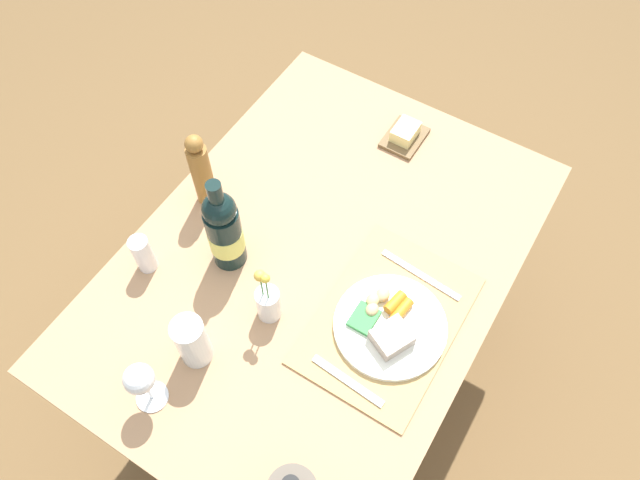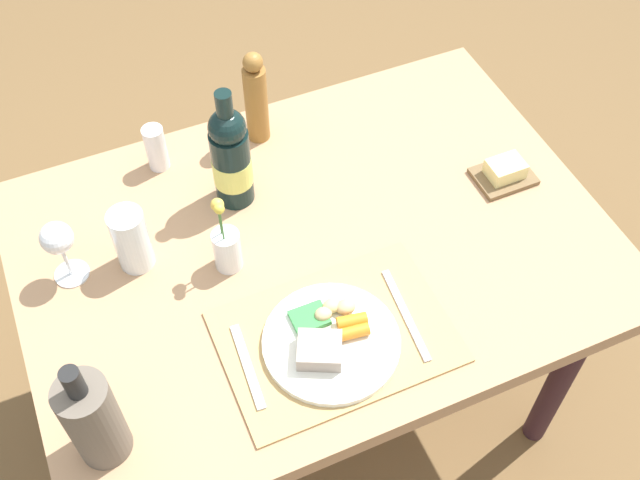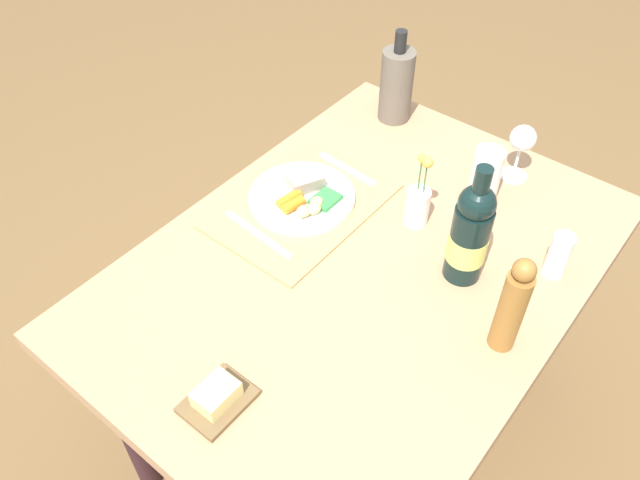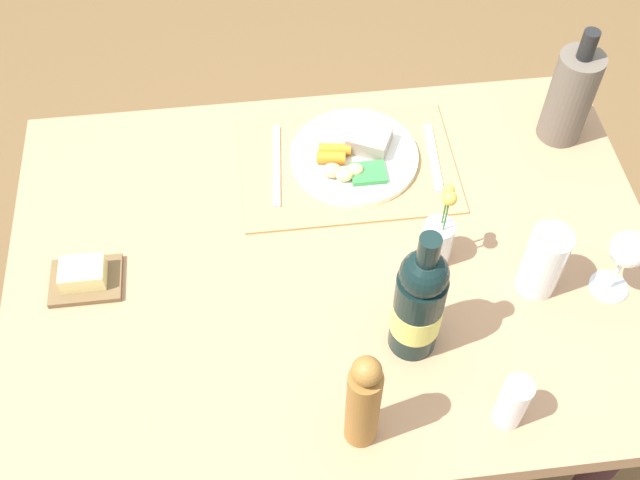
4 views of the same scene
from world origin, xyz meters
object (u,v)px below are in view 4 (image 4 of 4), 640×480
(flower_vase, at_px, (438,239))
(salt_shaker, at_px, (513,402))
(water_tumbler, at_px, (543,265))
(knife, at_px, (277,165))
(cooler_bottle, at_px, (571,95))
(butter_dish, at_px, (85,275))
(wine_glass, at_px, (628,252))
(pepper_mill, at_px, (363,402))
(wine_bottle, at_px, (419,303))
(dinner_plate, at_px, (355,155))
(fork, at_px, (433,157))
(dining_table, at_px, (335,281))

(flower_vase, relative_size, salt_shaker, 1.75)
(flower_vase, bearing_deg, water_tumbler, 154.46)
(knife, relative_size, cooler_bottle, 0.82)
(butter_dish, bearing_deg, wine_glass, 172.34)
(flower_vase, xyz_separation_m, pepper_mill, (0.19, 0.33, 0.06))
(cooler_bottle, height_order, butter_dish, cooler_bottle)
(flower_vase, bearing_deg, salt_shaker, 99.05)
(cooler_bottle, relative_size, butter_dish, 2.06)
(knife, bearing_deg, wine_bottle, 119.72)
(butter_dish, bearing_deg, salt_shaker, 153.30)
(wine_glass, bearing_deg, flower_vase, -18.91)
(wine_glass, relative_size, wine_bottle, 0.52)
(dinner_plate, distance_m, wine_glass, 0.56)
(water_tumbler, xyz_separation_m, cooler_bottle, (-0.16, -0.37, 0.04))
(salt_shaker, bearing_deg, wine_glass, -138.30)
(dinner_plate, xyz_separation_m, pepper_mill, (0.08, 0.58, 0.10))
(pepper_mill, bearing_deg, fork, -112.70)
(dinner_plate, xyz_separation_m, water_tumbler, (-0.28, 0.34, 0.05))
(fork, xyz_separation_m, wine_glass, (-0.26, 0.35, 0.10))
(butter_dish, bearing_deg, dining_table, 179.51)
(salt_shaker, bearing_deg, water_tumbler, -115.77)
(fork, xyz_separation_m, water_tumbler, (-0.12, 0.32, 0.06))
(fork, relative_size, wine_bottle, 0.62)
(dining_table, xyz_separation_m, wine_bottle, (-0.11, 0.19, 0.20))
(wine_bottle, bearing_deg, flower_vase, -114.01)
(dining_table, xyz_separation_m, butter_dish, (0.46, -0.00, 0.10))
(pepper_mill, bearing_deg, dinner_plate, -97.41)
(water_tumbler, height_order, cooler_bottle, cooler_bottle)
(cooler_bottle, bearing_deg, water_tumbler, 66.99)
(dining_table, relative_size, butter_dish, 9.45)
(dinner_plate, xyz_separation_m, knife, (0.16, -0.00, -0.01))
(flower_vase, xyz_separation_m, salt_shaker, (-0.05, 0.33, -0.00))
(fork, height_order, cooler_bottle, cooler_bottle)
(water_tumbler, distance_m, wine_bottle, 0.27)
(water_tumbler, bearing_deg, knife, -37.37)
(dinner_plate, relative_size, flower_vase, 1.34)
(dinner_plate, bearing_deg, water_tumbler, 130.00)
(dinner_plate, bearing_deg, wine_glass, 139.07)
(knife, bearing_deg, dinner_plate, -175.72)
(cooler_bottle, height_order, wine_bottle, wine_bottle)
(fork, distance_m, water_tumbler, 0.35)
(flower_vase, height_order, wine_glass, flower_vase)
(knife, distance_m, cooler_bottle, 0.61)
(wine_bottle, bearing_deg, salt_shaker, 128.97)
(dinner_plate, height_order, fork, dinner_plate)
(wine_glass, bearing_deg, salt_shaker, 41.70)
(water_tumbler, bearing_deg, flower_vase, -25.54)
(fork, relative_size, pepper_mill, 0.77)
(dinner_plate, distance_m, pepper_mill, 0.60)
(dinner_plate, bearing_deg, wine_bottle, 95.09)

